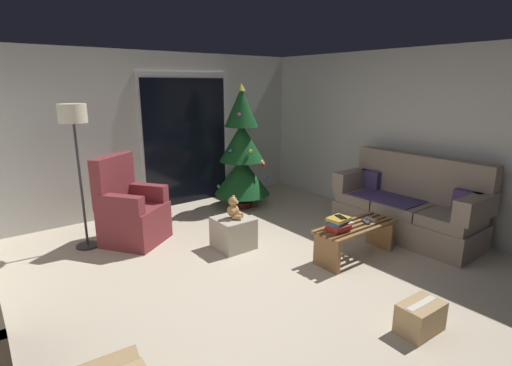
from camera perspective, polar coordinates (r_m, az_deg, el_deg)
ground_plane at (r=4.20m, az=1.53°, el=-14.09°), size 7.00×7.00×0.00m
wall_back at (r=6.41m, az=-16.02°, el=7.13°), size 5.72×0.12×2.50m
wall_right at (r=5.98m, az=23.58°, el=5.99°), size 0.12×6.00×2.50m
patio_door_frame at (r=6.64m, az=-10.30°, el=6.38°), size 1.60×0.02×2.20m
patio_door_glass at (r=6.63m, az=-10.20°, el=5.94°), size 1.50×0.02×2.10m
couch at (r=5.60m, az=21.58°, el=-3.26°), size 0.79×1.95×1.08m
coffee_table at (r=4.73m, az=14.50°, el=-7.58°), size 1.10×0.40×0.41m
remote_silver at (r=4.89m, az=16.64°, el=-5.14°), size 0.05×0.16×0.02m
remote_white at (r=4.66m, az=13.47°, el=-5.92°), size 0.16×0.06×0.02m
remote_graphite at (r=4.79m, az=15.88°, el=-5.53°), size 0.12×0.16×0.02m
book_stack at (r=4.42m, az=12.09°, el=-5.98°), size 0.28×0.23×0.16m
cell_phone at (r=4.40m, az=12.42°, el=-4.91°), size 0.11×0.16×0.01m
christmas_tree at (r=6.32m, az=-2.12°, el=4.30°), size 0.92×0.92×2.02m
armchair at (r=5.24m, az=-18.03°, el=-4.12°), size 0.95×0.96×1.13m
floor_lamp at (r=5.05m, az=-25.30°, el=7.39°), size 0.32×0.32×1.78m
ottoman at (r=4.87m, az=-3.37°, el=-7.38°), size 0.44×0.44×0.39m
teddy_bear_honey at (r=4.76m, az=-3.30°, el=-3.84°), size 0.21×0.22×0.29m
cardboard_box_taped_mid_floor at (r=3.66m, az=23.11°, el=-17.77°), size 0.40×0.26×0.26m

